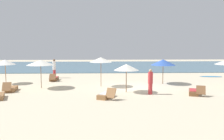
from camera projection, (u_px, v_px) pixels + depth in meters
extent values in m
plane|color=beige|center=(132.00, 88.00, 19.40)|extent=(60.00, 60.00, 0.00)
cube|color=#476B7F|center=(119.00, 66.00, 36.28)|extent=(48.00, 16.00, 0.06)
cylinder|color=brown|center=(126.00, 79.00, 17.60)|extent=(0.05, 0.05, 1.92)
cone|color=silver|center=(126.00, 67.00, 17.51)|extent=(1.71, 1.71, 0.42)
cylinder|color=olive|center=(6.00, 72.00, 21.19)|extent=(0.05, 0.05, 1.96)
cone|color=white|center=(5.00, 62.00, 21.10)|extent=(1.71, 1.71, 0.41)
cylinder|color=brown|center=(163.00, 72.00, 21.10)|extent=(0.05, 0.05, 1.99)
cone|color=#3359B2|center=(163.00, 62.00, 21.01)|extent=(2.04, 2.04, 0.47)
cylinder|color=brown|center=(41.00, 74.00, 19.17)|extent=(0.04, 0.04, 2.08)
cone|color=silver|center=(41.00, 62.00, 19.07)|extent=(2.08, 2.08, 0.38)
cylinder|color=brown|center=(101.00, 72.00, 19.86)|extent=(0.04, 0.04, 2.24)
cone|color=silver|center=(101.00, 60.00, 19.75)|extent=(1.74, 1.74, 0.37)
cube|color=olive|center=(12.00, 89.00, 18.15)|extent=(0.77, 1.56, 0.28)
cube|color=olive|center=(7.00, 87.00, 17.42)|extent=(0.61, 0.48, 0.58)
cube|color=brown|center=(54.00, 79.00, 23.05)|extent=(0.62, 1.51, 0.28)
cube|color=brown|center=(53.00, 77.00, 22.33)|extent=(0.58, 0.52, 0.51)
cube|color=#BF3338|center=(54.00, 77.00, 23.04)|extent=(0.53, 1.06, 0.03)
cube|color=brown|center=(194.00, 92.00, 16.99)|extent=(1.05, 1.61, 0.28)
cube|color=brown|center=(201.00, 90.00, 16.31)|extent=(0.70, 0.65, 0.52)
cube|color=#BF3338|center=(194.00, 90.00, 16.98)|extent=(0.82, 1.16, 0.03)
cube|color=olive|center=(106.00, 96.00, 15.95)|extent=(1.17, 1.61, 0.28)
cube|color=olive|center=(111.00, 93.00, 15.30)|extent=(0.70, 0.62, 0.57)
cube|color=white|center=(106.00, 93.00, 15.94)|extent=(0.90, 1.17, 0.03)
cylinder|color=#BF3338|center=(54.00, 74.00, 24.66)|extent=(0.37, 0.37, 0.79)
cylinder|color=white|center=(54.00, 65.00, 24.57)|extent=(0.43, 0.43, 0.83)
sphere|color=brown|center=(54.00, 60.00, 24.51)|extent=(0.22, 0.22, 0.22)
cylinder|color=#BF3338|center=(150.00, 89.00, 16.98)|extent=(0.28, 0.28, 0.73)
cylinder|color=#BF3338|center=(150.00, 78.00, 16.90)|extent=(0.33, 0.33, 0.76)
sphere|color=tan|center=(151.00, 71.00, 16.84)|extent=(0.21, 0.21, 0.21)
ellipsoid|color=#338CCC|center=(211.00, 76.00, 25.43)|extent=(2.21, 0.82, 0.07)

